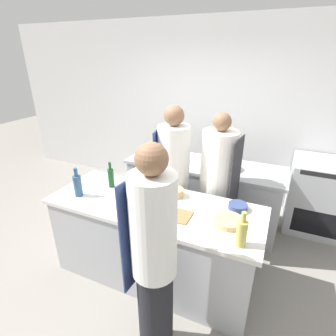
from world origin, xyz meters
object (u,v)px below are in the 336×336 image
bottle_olive_oil (242,232)px  stockpot (221,162)px  chef_at_stove (217,187)px  bowl_mixing_large (133,199)px  bowl_wooden_salad (228,221)px  bottle_vinegar (111,177)px  bottle_wine (130,210)px  oven_range (325,197)px  bowl_ceramic_blue (238,207)px  chef_at_prep_near (154,261)px  bottle_cooking_oil (78,185)px  bowl_prep_small (176,193)px  chef_at_pass_far (173,181)px

bottle_olive_oil → stockpot: bearing=109.9°
chef_at_stove → bowl_mixing_large: (-0.67, -0.74, 0.08)m
bowl_wooden_salad → bowl_mixing_large: bearing=-178.5°
chef_at_stove → bottle_vinegar: chef_at_stove is taller
bottle_wine → stockpot: bottle_wine is taller
bottle_vinegar → stockpot: bottle_vinegar is taller
oven_range → stockpot: bearing=-156.4°
bottle_vinegar → bowl_ceramic_blue: 1.39m
chef_at_prep_near → bowl_ceramic_blue: chef_at_prep_near is taller
bowl_wooden_salad → bottle_vinegar: bearing=173.2°
oven_range → bottle_olive_oil: bottle_olive_oil is taller
bottle_olive_oil → oven_range: bearing=67.1°
oven_range → bottle_cooking_oil: (-2.53, -1.88, 0.54)m
bowl_prep_small → stockpot: stockpot is taller
bottle_olive_oil → bowl_prep_small: size_ratio=1.88×
bottle_olive_oil → bowl_prep_small: 0.91m
oven_range → bowl_ceramic_blue: 1.80m
bottle_wine → bowl_wooden_salad: 0.88m
chef_at_prep_near → chef_at_stove: bearing=-0.3°
chef_at_stove → bottle_olive_oil: (0.43, -0.96, 0.17)m
oven_range → bowl_ceramic_blue: (-0.95, -1.47, 0.44)m
chef_at_pass_far → bottle_olive_oil: bearing=-143.5°
chef_at_prep_near → bottle_wine: chef_at_prep_near is taller
chef_at_stove → chef_at_pass_far: size_ratio=0.97×
oven_range → bottle_olive_oil: 2.21m
bottle_cooking_oil → bowl_ceramic_blue: (1.58, 0.42, -0.10)m
bottle_vinegar → bowl_wooden_salad: size_ratio=1.12×
bottle_wine → bowl_ceramic_blue: size_ratio=1.09×
bowl_prep_small → chef_at_pass_far: bearing=117.5°
bottle_olive_oil → stockpot: (-0.50, 1.39, -0.02)m
chef_at_stove → bottle_wine: (-0.55, -1.00, 0.13)m
bottle_vinegar → bottle_wine: size_ratio=1.48×
chef_at_prep_near → bowl_mixing_large: size_ratio=9.80×
chef_at_stove → bottle_wine: size_ratio=8.64×
bowl_mixing_large → bowl_prep_small: bearing=39.4°
bowl_ceramic_blue → chef_at_prep_near: bearing=-113.6°
oven_range → chef_at_prep_near: 2.81m
oven_range → chef_at_stove: 1.66m
bottle_wine → bowl_prep_small: bottle_wine is taller
chef_at_stove → bottle_cooking_oil: chef_at_stove is taller
bottle_wine → bottle_cooking_oil: bottle_cooking_oil is taller
chef_at_pass_far → bowl_ceramic_blue: 0.88m
chef_at_stove → bottle_cooking_oil: 1.54m
bottle_wine → bowl_ceramic_blue: 1.03m
bottle_olive_oil → chef_at_stove: bearing=114.1°
bottle_vinegar → bottle_cooking_oil: 0.37m
bowl_ceramic_blue → chef_at_pass_far: bearing=158.3°
stockpot → chef_at_pass_far: bearing=-127.3°
bowl_wooden_salad → bowl_prep_small: bearing=156.7°
bowl_mixing_large → chef_at_pass_far: bearing=74.3°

